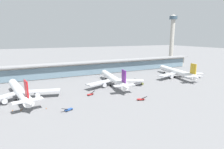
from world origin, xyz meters
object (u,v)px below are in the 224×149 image
at_px(airliner_left_stand, 20,91).
at_px(safety_cone_alpha, 22,109).
at_px(airliner_right_stand, 177,72).
at_px(safety_cone_delta, 21,110).
at_px(service_truck_near_nose_grey, 135,80).
at_px(service_truck_under_wing_red, 141,99).
at_px(control_tower, 172,36).
at_px(airliner_centre_stand, 113,79).
at_px(safety_cone_charlie, 46,108).
at_px(service_truck_by_tail_red, 90,94).
at_px(service_truck_on_taxiway_olive, 139,84).
at_px(safety_cone_bravo, 12,110).
at_px(service_truck_mid_apron_blue, 68,110).

bearing_deg(airliner_left_stand, safety_cone_alpha, -85.94).
relative_size(airliner_right_stand, safety_cone_delta, 96.98).
distance_m(safety_cone_alpha, safety_cone_delta, 2.12).
relative_size(service_truck_near_nose_grey, service_truck_under_wing_red, 0.47).
xyz_separation_m(airliner_left_stand, control_tower, (217.22, 88.21, 38.34)).
distance_m(airliner_centre_stand, airliner_right_stand, 74.78).
relative_size(control_tower, safety_cone_charlie, 115.89).
bearing_deg(service_truck_by_tail_red, service_truck_on_taxiway_olive, 9.34).
bearing_deg(safety_cone_delta, service_truck_by_tail_red, 11.58).
xyz_separation_m(safety_cone_bravo, safety_cone_delta, (4.50, -1.56, 0.00)).
relative_size(airliner_centre_stand, safety_cone_bravo, 97.33).
bearing_deg(airliner_right_stand, service_truck_on_taxiway_olive, -169.82).
bearing_deg(safety_cone_delta, safety_cone_bravo, 160.86).
relative_size(airliner_centre_stand, airliner_right_stand, 1.00).
relative_size(service_truck_near_nose_grey, safety_cone_alpha, 4.59).
bearing_deg(safety_cone_delta, safety_cone_alpha, 72.21).
bearing_deg(service_truck_under_wing_red, service_truck_mid_apron_blue, 176.01).
relative_size(airliner_left_stand, airliner_right_stand, 1.00).
relative_size(service_truck_by_tail_red, control_tower, 0.08).
bearing_deg(service_truck_on_taxiway_olive, safety_cone_bravo, -170.92).
xyz_separation_m(service_truck_on_taxiway_olive, safety_cone_bravo, (-98.01, -15.67, -1.39)).
relative_size(service_truck_on_taxiway_olive, control_tower, 0.11).
relative_size(service_truck_by_tail_red, safety_cone_alpha, 9.78).
xyz_separation_m(service_truck_by_tail_red, safety_cone_delta, (-45.94, -9.41, -0.49)).
relative_size(service_truck_by_tail_red, service_truck_on_taxiway_olive, 0.79).
bearing_deg(service_truck_near_nose_grey, safety_cone_delta, -161.28).
bearing_deg(control_tower, airliner_centre_stand, -149.95).
distance_m(airliner_right_stand, safety_cone_delta, 150.60).
bearing_deg(service_truck_on_taxiway_olive, service_truck_near_nose_grey, 68.83).
distance_m(airliner_centre_stand, control_tower, 169.83).
xyz_separation_m(airliner_right_stand, safety_cone_charlie, (-134.37, -30.64, -5.40)).
distance_m(airliner_left_stand, safety_cone_charlie, 29.43).
bearing_deg(control_tower, service_truck_near_nose_grey, -146.95).
xyz_separation_m(airliner_right_stand, safety_cone_alpha, (-147.41, -25.01, -5.40)).
bearing_deg(airliner_centre_stand, safety_cone_charlie, -152.93).
bearing_deg(service_truck_on_taxiway_olive, control_tower, 36.93).
bearing_deg(airliner_right_stand, safety_cone_charlie, -167.16).
xyz_separation_m(service_truck_near_nose_grey, safety_cone_alpha, (-99.30, -31.84, -0.56)).
xyz_separation_m(airliner_left_stand, safety_cone_bravo, (-3.77, -19.92, -5.40)).
distance_m(airliner_left_stand, airliner_right_stand, 148.90).
distance_m(airliner_left_stand, safety_cone_alpha, 20.24).
bearing_deg(airliner_centre_stand, safety_cone_alpha, -161.13).
distance_m(airliner_right_stand, service_truck_under_wing_red, 85.98).
bearing_deg(safety_cone_charlie, service_truck_near_nose_grey, 23.48).
distance_m(airliner_centre_stand, service_truck_on_taxiway_olive, 22.75).
bearing_deg(airliner_right_stand, control_tower, 50.38).
bearing_deg(airliner_centre_stand, airliner_left_stand, -175.85).
bearing_deg(control_tower, service_truck_under_wing_red, -138.74).
bearing_deg(airliner_left_stand, safety_cone_delta, -88.05).
xyz_separation_m(service_truck_mid_apron_blue, safety_cone_alpha, (-24.41, 14.31, -0.49)).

